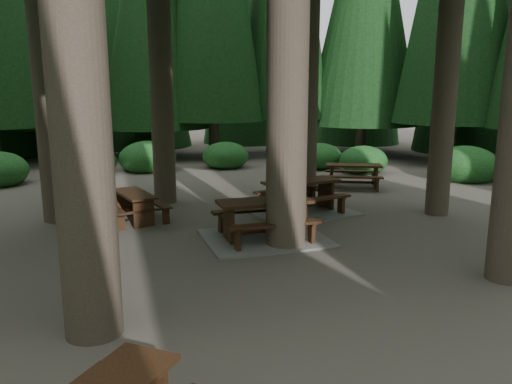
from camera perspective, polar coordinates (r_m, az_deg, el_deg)
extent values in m
plane|color=#595148|center=(10.31, -0.62, -6.73)|extent=(80.00, 80.00, 0.00)
cube|color=gray|center=(11.07, 1.01, -5.30)|extent=(2.81, 2.40, 0.05)
cube|color=#32180F|center=(10.86, 1.03, -1.10)|extent=(2.12, 0.98, 0.07)
cube|color=#32180F|center=(11.57, -0.08, -2.05)|extent=(2.07, 0.47, 0.06)
cube|color=#32180F|center=(10.32, 2.25, -3.75)|extent=(2.07, 0.47, 0.06)
cube|color=#32180F|center=(10.73, -3.14, -3.71)|extent=(0.15, 0.63, 0.82)
cube|color=#32180F|center=(10.72, -3.14, -3.36)|extent=(0.24, 1.65, 0.07)
cube|color=#32180F|center=(11.25, 4.98, -3.03)|extent=(0.15, 0.63, 0.82)
cube|color=#32180F|center=(11.23, 4.99, -2.69)|extent=(0.24, 1.65, 0.07)
cube|color=#32180F|center=(11.02, 1.02, -4.40)|extent=(1.71, 0.25, 0.09)
cube|color=#32180F|center=(12.80, -13.80, -0.20)|extent=(1.18, 1.81, 0.06)
cube|color=#32180F|center=(12.70, -16.14, -1.71)|extent=(0.78, 1.67, 0.05)
cube|color=#32180F|center=(13.03, -11.40, -1.14)|extent=(0.78, 1.67, 0.05)
cube|color=#32180F|center=(12.25, -12.72, -2.41)|extent=(0.51, 0.24, 0.67)
cube|color=#32180F|center=(12.24, -12.73, -2.16)|extent=(1.30, 0.52, 0.06)
cube|color=#32180F|center=(13.50, -14.63, -1.22)|extent=(0.51, 0.24, 0.67)
cube|color=#32180F|center=(13.49, -14.65, -0.99)|extent=(1.30, 0.52, 0.06)
cube|color=#32180F|center=(12.91, -13.69, -2.51)|extent=(0.54, 1.35, 0.07)
cube|color=gray|center=(13.47, 5.13, -2.27)|extent=(3.11, 2.80, 0.05)
cube|color=#32180F|center=(13.30, 5.20, 1.20)|extent=(2.19, 1.33, 0.07)
cube|color=#32180F|center=(13.93, 3.62, 0.26)|extent=(2.05, 0.83, 0.06)
cube|color=#32180F|center=(12.81, 6.86, -0.79)|extent=(2.05, 0.83, 0.06)
cube|color=#32180F|center=(12.96, 2.14, -1.04)|extent=(0.26, 0.63, 0.82)
cube|color=#32180F|center=(12.94, 2.14, -0.75)|extent=(0.54, 1.61, 0.07)
cube|color=#32180F|center=(13.85, 7.99, -0.33)|extent=(0.26, 0.63, 0.82)
cube|color=#32180F|center=(13.83, 8.00, -0.05)|extent=(0.54, 1.61, 0.07)
cube|color=#32180F|center=(13.43, 5.15, -1.53)|extent=(1.67, 0.55, 0.09)
cube|color=#32180F|center=(17.10, 11.12, 3.02)|extent=(1.96, 1.28, 0.06)
cube|color=#32180F|center=(17.74, 10.94, 2.33)|extent=(1.81, 0.85, 0.05)
cube|color=#32180F|center=(16.55, 11.23, 1.67)|extent=(1.81, 0.85, 0.05)
cube|color=#32180F|center=(17.12, 8.63, 1.77)|extent=(0.26, 0.55, 0.73)
cube|color=#32180F|center=(17.11, 8.64, 1.97)|extent=(0.57, 1.42, 0.06)
cube|color=#32180F|center=(17.23, 13.50, 1.65)|extent=(0.26, 0.55, 0.73)
cube|color=#32180F|center=(17.22, 13.51, 1.85)|extent=(0.57, 1.42, 0.06)
cube|color=#32180F|center=(17.19, 11.05, 1.11)|extent=(1.46, 0.58, 0.08)
ellipsoid|color=#1B4F1B|center=(19.91, 22.76, 2.46)|extent=(2.42, 2.42, 1.49)
ellipsoid|color=#1B4F1B|center=(20.33, 12.15, 3.27)|extent=(1.90, 1.90, 1.17)
ellipsoid|color=#1B4F1B|center=(21.19, 7.30, 3.77)|extent=(1.84, 1.84, 1.13)
ellipsoid|color=#1B4F1B|center=(21.28, -3.51, 3.87)|extent=(1.95, 1.95, 1.20)
ellipsoid|color=#1B4F1B|center=(20.97, -12.26, 3.52)|extent=(2.31, 2.31, 1.42)
ellipsoid|color=#1B4F1B|center=(20.44, -18.30, 2.99)|extent=(1.93, 1.93, 1.19)
cone|color=#113316|center=(32.16, -1.30, 20.19)|extent=(5.34, 5.34, 16.14)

